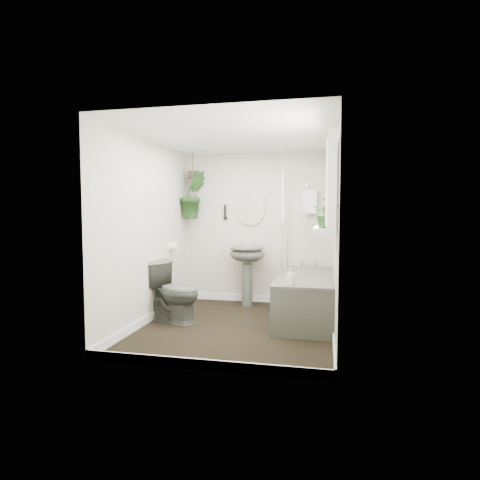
# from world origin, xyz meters

# --- Properties ---
(floor) EXTENTS (2.30, 2.80, 0.02)m
(floor) POSITION_xyz_m (0.00, 0.00, -0.01)
(floor) COLOR black
(floor) RESTS_ON ground
(ceiling) EXTENTS (2.30, 2.80, 0.02)m
(ceiling) POSITION_xyz_m (0.00, 0.00, 2.31)
(ceiling) COLOR white
(ceiling) RESTS_ON ground
(wall_back) EXTENTS (2.30, 0.02, 2.30)m
(wall_back) POSITION_xyz_m (0.00, 1.41, 1.15)
(wall_back) COLOR silver
(wall_back) RESTS_ON ground
(wall_front) EXTENTS (2.30, 0.02, 2.30)m
(wall_front) POSITION_xyz_m (0.00, -1.41, 1.15)
(wall_front) COLOR silver
(wall_front) RESTS_ON ground
(wall_left) EXTENTS (0.02, 2.80, 2.30)m
(wall_left) POSITION_xyz_m (-1.16, 0.00, 1.15)
(wall_left) COLOR silver
(wall_left) RESTS_ON ground
(wall_right) EXTENTS (0.02, 2.80, 2.30)m
(wall_right) POSITION_xyz_m (1.16, 0.00, 1.15)
(wall_right) COLOR silver
(wall_right) RESTS_ON ground
(skirting) EXTENTS (2.30, 2.80, 0.10)m
(skirting) POSITION_xyz_m (0.00, 0.00, 0.05)
(skirting) COLOR white
(skirting) RESTS_ON floor
(bathtub) EXTENTS (0.72, 1.72, 0.58)m
(bathtub) POSITION_xyz_m (0.80, 0.50, 0.29)
(bathtub) COLOR #44483E
(bathtub) RESTS_ON floor
(bath_screen) EXTENTS (0.04, 0.72, 1.40)m
(bath_screen) POSITION_xyz_m (0.47, 0.99, 1.28)
(bath_screen) COLOR silver
(bath_screen) RESTS_ON bathtub
(shower_box) EXTENTS (0.20, 0.10, 0.35)m
(shower_box) POSITION_xyz_m (0.80, 1.34, 1.55)
(shower_box) COLOR white
(shower_box) RESTS_ON wall_back
(oval_mirror) EXTENTS (0.46, 0.03, 0.62)m
(oval_mirror) POSITION_xyz_m (-0.10, 1.37, 1.50)
(oval_mirror) COLOR beige
(oval_mirror) RESTS_ON wall_back
(wall_sconce) EXTENTS (0.04, 0.04, 0.22)m
(wall_sconce) POSITION_xyz_m (-0.50, 1.36, 1.40)
(wall_sconce) COLOR black
(wall_sconce) RESTS_ON wall_back
(toilet_roll_holder) EXTENTS (0.11, 0.11, 0.11)m
(toilet_roll_holder) POSITION_xyz_m (-1.10, 0.70, 0.90)
(toilet_roll_holder) COLOR white
(toilet_roll_holder) RESTS_ON wall_left
(window_recess) EXTENTS (0.08, 1.00, 0.90)m
(window_recess) POSITION_xyz_m (1.09, -0.70, 1.65)
(window_recess) COLOR white
(window_recess) RESTS_ON wall_right
(window_sill) EXTENTS (0.18, 1.00, 0.04)m
(window_sill) POSITION_xyz_m (1.02, -0.70, 1.23)
(window_sill) COLOR white
(window_sill) RESTS_ON wall_right
(window_blinds) EXTENTS (0.01, 0.86, 0.76)m
(window_blinds) POSITION_xyz_m (1.04, -0.70, 1.65)
(window_blinds) COLOR white
(window_blinds) RESTS_ON wall_right
(toilet) EXTENTS (0.86, 0.68, 0.77)m
(toilet) POSITION_xyz_m (-0.85, 0.07, 0.39)
(toilet) COLOR #44483E
(toilet) RESTS_ON floor
(pedestal_sink) EXTENTS (0.52, 0.45, 0.89)m
(pedestal_sink) POSITION_xyz_m (-0.10, 1.11, 0.44)
(pedestal_sink) COLOR #44483E
(pedestal_sink) RESTS_ON floor
(sill_plant) EXTENTS (0.27, 0.24, 0.26)m
(sill_plant) POSITION_xyz_m (1.05, -1.00, 1.38)
(sill_plant) COLOR black
(sill_plant) RESTS_ON window_sill
(hanging_plant) EXTENTS (0.52, 0.50, 0.73)m
(hanging_plant) POSITION_xyz_m (-0.97, 1.20, 1.66)
(hanging_plant) COLOR black
(hanging_plant) RESTS_ON ceiling
(soap_bottle) EXTENTS (0.11, 0.11, 0.19)m
(soap_bottle) POSITION_xyz_m (0.66, -0.23, 0.68)
(soap_bottle) COLOR black
(soap_bottle) RESTS_ON bathtub
(hanging_pot) EXTENTS (0.16, 0.16, 0.12)m
(hanging_pot) POSITION_xyz_m (-0.97, 1.20, 1.97)
(hanging_pot) COLOR #3E2F24
(hanging_pot) RESTS_ON ceiling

